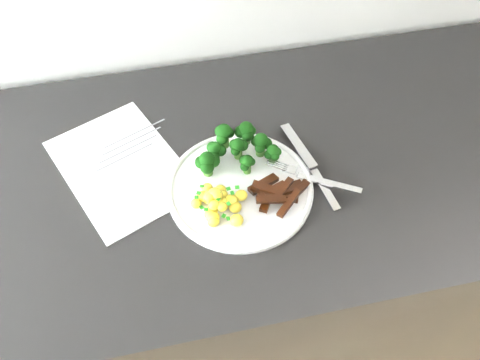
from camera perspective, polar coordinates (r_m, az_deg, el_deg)
counter at (r=1.34m, az=2.50°, el=-10.72°), size 2.44×0.61×0.91m
recipe_paper at (r=0.97m, az=-13.01°, el=1.48°), size 0.29×0.33×0.00m
plate at (r=0.91m, az=0.00°, el=-0.87°), size 0.26×0.26×0.01m
broccoli at (r=0.92m, az=-0.54°, el=3.65°), size 0.16×0.10×0.06m
potatoes at (r=0.87m, az=-2.41°, el=-2.50°), size 0.10×0.10×0.04m
beef_strips at (r=0.89m, az=4.19°, el=-1.40°), size 0.11×0.10×0.03m
fork at (r=0.92m, az=8.37°, el=0.19°), size 0.15×0.11×0.02m
knife at (r=0.93m, az=8.44°, el=0.48°), size 0.05×0.21×0.02m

